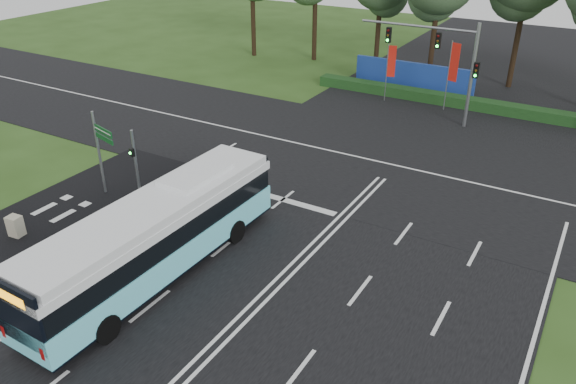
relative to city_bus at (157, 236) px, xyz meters
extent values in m
plane|color=#2C4A18|center=(4.43, 3.11, -1.84)|extent=(120.00, 120.00, 0.00)
cube|color=black|center=(4.43, 3.11, -1.82)|extent=(20.00, 120.00, 0.04)
cube|color=black|center=(4.43, 15.11, -1.82)|extent=(120.00, 14.00, 0.05)
cube|color=black|center=(-8.07, 0.11, -1.81)|extent=(5.00, 18.00, 0.06)
cube|color=gray|center=(-5.67, 0.11, -1.78)|extent=(0.25, 18.00, 0.12)
cube|color=#6DE9FC|center=(0.00, 0.01, -0.71)|extent=(2.92, 12.80, 1.17)
cube|color=black|center=(0.00, 0.01, -1.24)|extent=(2.89, 12.73, 0.32)
cube|color=black|center=(0.00, 0.01, 0.36)|extent=(2.81, 12.60, 1.01)
cube|color=white|center=(0.00, 0.01, 0.99)|extent=(2.92, 12.80, 0.37)
cube|color=white|center=(0.00, 0.01, 1.37)|extent=(2.86, 12.29, 0.37)
cube|color=white|center=(0.06, 2.67, 1.68)|extent=(1.77, 3.22, 0.27)
cube|color=black|center=(-0.13, -6.30, 0.41)|extent=(2.58, 0.17, 2.34)
cube|color=orange|center=(-0.13, -6.34, 1.15)|extent=(1.49, 0.09, 0.37)
cylinder|color=black|center=(-1.17, 3.65, -1.29)|extent=(0.32, 1.11, 1.10)
cylinder|color=black|center=(1.32, 3.60, -1.29)|extent=(0.32, 1.11, 1.10)
cylinder|color=black|center=(-1.33, -4.00, -1.29)|extent=(0.32, 1.11, 1.10)
cylinder|color=black|center=(1.16, -4.05, -1.29)|extent=(0.32, 1.11, 1.10)
cylinder|color=gray|center=(-5.77, 4.82, -0.01)|extent=(0.15, 0.15, 3.66)
cube|color=black|center=(-5.77, 4.64, 0.67)|extent=(0.34, 0.29, 0.42)
sphere|color=#19F233|center=(-5.77, 4.54, 0.67)|extent=(0.15, 0.15, 0.15)
cylinder|color=gray|center=(-7.50, 4.03, 0.45)|extent=(0.14, 0.14, 4.59)
cube|color=#0B4018|center=(-6.67, 3.80, 1.94)|extent=(1.67, 0.51, 0.34)
cube|color=#0B4018|center=(-6.67, 3.80, 1.54)|extent=(1.67, 0.51, 0.25)
cube|color=white|center=(-6.67, 3.76, 1.94)|extent=(1.55, 0.43, 0.05)
cube|color=#B9AD95|center=(-7.75, -1.17, -1.32)|extent=(0.68, 0.59, 1.05)
cylinder|color=gray|center=(-0.40, 26.02, 0.36)|extent=(0.07, 0.07, 4.40)
cube|color=red|center=(-0.09, 26.11, 1.29)|extent=(0.58, 0.19, 2.35)
cylinder|color=gray|center=(4.19, 26.31, 0.72)|extent=(0.08, 0.08, 5.12)
cube|color=red|center=(4.55, 26.20, 1.80)|extent=(0.66, 0.24, 2.73)
cylinder|color=gray|center=(6.43, 23.61, 1.66)|extent=(0.24, 0.24, 7.00)
cylinder|color=gray|center=(2.43, 23.61, 4.56)|extent=(8.00, 0.16, 0.16)
cube|color=black|center=(3.93, 23.61, 3.76)|extent=(0.32, 0.28, 1.05)
cube|color=black|center=(0.43, 23.61, 3.76)|extent=(0.32, 0.28, 1.05)
cube|color=black|center=(6.68, 23.61, 2.16)|extent=(0.32, 0.28, 1.05)
cube|color=#143513|center=(4.43, 27.61, -1.44)|extent=(22.00, 1.20, 0.80)
cube|color=navy|center=(0.43, 30.11, -0.74)|extent=(10.00, 0.30, 2.20)
cylinder|color=black|center=(-17.09, 32.92, 2.50)|extent=(0.44, 0.44, 8.68)
cylinder|color=black|center=(-11.10, 34.46, 2.39)|extent=(0.44, 0.44, 8.47)
cylinder|color=black|center=(-4.89, 35.07, 1.84)|extent=(0.44, 0.44, 7.36)
cylinder|color=black|center=(0.92, 32.82, 2.23)|extent=(0.44, 0.44, 8.14)
cylinder|color=black|center=(7.17, 34.74, 2.54)|extent=(0.44, 0.44, 8.77)
camera|label=1|loc=(14.38, -13.95, 12.13)|focal=35.00mm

